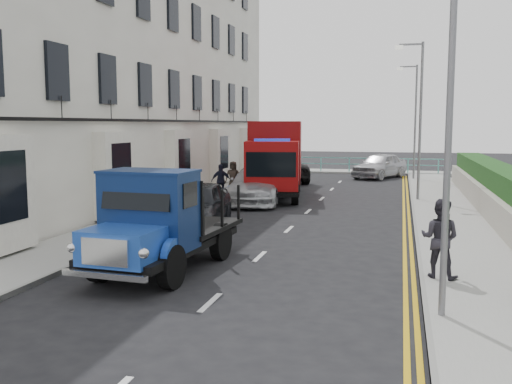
% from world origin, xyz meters
% --- Properties ---
extents(ground, '(120.00, 120.00, 0.00)m').
position_xyz_m(ground, '(0.00, 0.00, 0.00)').
color(ground, black).
rests_on(ground, ground).
extents(pavement_west, '(2.40, 38.00, 0.12)m').
position_xyz_m(pavement_west, '(-5.20, 9.00, 0.06)').
color(pavement_west, gray).
rests_on(pavement_west, ground).
extents(pavement_east, '(2.60, 38.00, 0.12)m').
position_xyz_m(pavement_east, '(5.30, 9.00, 0.06)').
color(pavement_east, gray).
rests_on(pavement_east, ground).
extents(promenade, '(30.00, 2.50, 0.12)m').
position_xyz_m(promenade, '(0.00, 29.00, 0.06)').
color(promenade, gray).
rests_on(promenade, ground).
extents(sea_plane, '(120.00, 120.00, 0.00)m').
position_xyz_m(sea_plane, '(0.00, 60.00, 0.00)').
color(sea_plane, slate).
rests_on(sea_plane, ground).
extents(terrace_west, '(6.31, 30.20, 14.25)m').
position_xyz_m(terrace_west, '(-9.47, 13.00, 7.17)').
color(terrace_west, white).
rests_on(terrace_west, ground).
extents(garden_east, '(1.45, 28.00, 1.75)m').
position_xyz_m(garden_east, '(7.21, 9.00, 0.90)').
color(garden_east, '#B2AD9E').
rests_on(garden_east, ground).
extents(seafront_railing, '(13.00, 0.08, 1.11)m').
position_xyz_m(seafront_railing, '(0.00, 28.20, 0.58)').
color(seafront_railing, '#59B2A5').
rests_on(seafront_railing, ground).
extents(lamp_near, '(1.23, 0.18, 7.00)m').
position_xyz_m(lamp_near, '(4.18, -2.00, 4.00)').
color(lamp_near, slate).
rests_on(lamp_near, ground).
extents(lamp_mid, '(1.23, 0.18, 7.00)m').
position_xyz_m(lamp_mid, '(4.18, 14.00, 4.00)').
color(lamp_mid, slate).
rests_on(lamp_mid, ground).
extents(lamp_far, '(1.23, 0.18, 7.00)m').
position_xyz_m(lamp_far, '(4.18, 24.00, 4.00)').
color(lamp_far, slate).
rests_on(lamp_far, ground).
extents(bedford_lorry, '(2.36, 5.21, 2.40)m').
position_xyz_m(bedford_lorry, '(-1.90, -0.41, 1.11)').
color(bedford_lorry, black).
rests_on(bedford_lorry, ground).
extents(red_lorry, '(3.38, 7.12, 3.58)m').
position_xyz_m(red_lorry, '(-2.26, 14.28, 1.91)').
color(red_lorry, black).
rests_on(red_lorry, ground).
extents(parked_car_front, '(2.41, 4.81, 1.57)m').
position_xyz_m(parked_car_front, '(-3.02, 5.42, 0.79)').
color(parked_car_front, black).
rests_on(parked_car_front, ground).
extents(parked_car_mid, '(1.58, 4.03, 1.31)m').
position_xyz_m(parked_car_mid, '(-2.78, 12.00, 0.65)').
color(parked_car_mid, '#4D65A6').
rests_on(parked_car_mid, ground).
extents(parked_car_rear, '(2.68, 5.64, 1.59)m').
position_xyz_m(parked_car_rear, '(-2.60, 12.00, 0.79)').
color(parked_car_rear, '#B9BABF').
rests_on(parked_car_rear, ground).
extents(seafront_car_left, '(4.28, 5.99, 1.51)m').
position_xyz_m(seafront_car_left, '(-3.42, 21.46, 0.76)').
color(seafront_car_left, black).
rests_on(seafront_car_left, ground).
extents(seafront_car_right, '(3.73, 5.14, 1.63)m').
position_xyz_m(seafront_car_right, '(2.21, 25.14, 0.81)').
color(seafront_car_right, '#BAB9BE').
rests_on(seafront_car_right, ground).
extents(pedestrian_east_far, '(1.01, 0.89, 1.74)m').
position_xyz_m(pedestrian_east_far, '(4.40, 0.59, 0.99)').
color(pedestrian_east_far, '#2B2932').
rests_on(pedestrian_east_far, pavement_east).
extents(pedestrian_west_near, '(0.97, 0.70, 1.53)m').
position_xyz_m(pedestrian_west_near, '(-4.40, 12.42, 0.88)').
color(pedestrian_west_near, black).
rests_on(pedestrian_west_near, pavement_west).
extents(pedestrian_west_far, '(0.80, 0.57, 1.53)m').
position_xyz_m(pedestrian_west_far, '(-4.40, 14.32, 0.89)').
color(pedestrian_west_far, '#373028').
rests_on(pedestrian_west_far, pavement_west).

